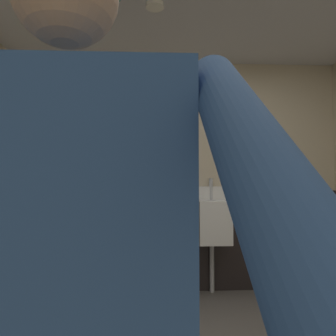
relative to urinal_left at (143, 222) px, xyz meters
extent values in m
cube|color=beige|center=(0.39, 0.22, 0.50)|extent=(4.18, 0.12, 2.56)
cube|color=black|center=(0.39, 0.14, -0.23)|extent=(3.58, 0.03, 1.10)
cylinder|color=white|center=(0.12, -1.03, 1.77)|extent=(0.14, 0.14, 0.03)
cube|color=white|center=(0.00, 0.13, 0.05)|extent=(0.40, 0.05, 0.65)
cube|color=white|center=(0.00, -0.04, 0.00)|extent=(0.34, 0.30, 0.45)
cylinder|color=#B7BABF|center=(0.00, 0.12, 0.34)|extent=(0.04, 0.04, 0.24)
cylinder|color=#B7BABF|center=(0.00, 0.09, -0.50)|extent=(0.05, 0.05, 0.55)
cube|color=white|center=(0.75, 0.13, 0.05)|extent=(0.40, 0.05, 0.65)
cube|color=white|center=(0.75, -0.04, 0.00)|extent=(0.34, 0.30, 0.45)
cylinder|color=#B7BABF|center=(0.75, 0.12, 0.34)|extent=(0.04, 0.04, 0.24)
cylinder|color=#B7BABF|center=(0.75, 0.09, -0.50)|extent=(0.05, 0.05, 0.55)
cube|color=#4C4C51|center=(0.37, -0.07, 0.17)|extent=(0.04, 0.40, 0.90)
cube|color=#335999|center=(-0.06, -2.80, 0.34)|extent=(0.49, 0.24, 0.57)
cylinder|color=#335999|center=(0.23, -3.02, 0.47)|extent=(0.09, 0.50, 0.39)
camera|label=1|loc=(0.11, -3.41, 0.42)|focal=34.08mm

